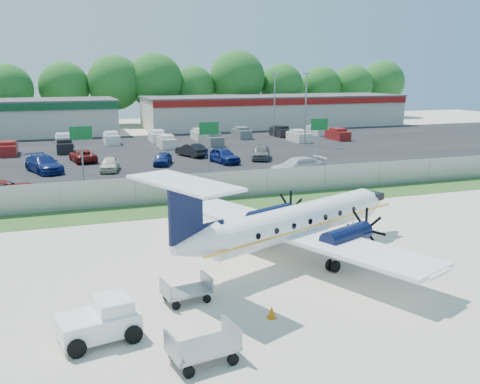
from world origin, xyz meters
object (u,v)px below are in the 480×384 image
object	(u,v)px
pushback_tug	(102,320)
baggage_cart_far	(203,347)
aircraft	(295,222)
baggage_cart_near	(187,291)

from	to	relation	value
pushback_tug	baggage_cart_far	distance (m)	4.01
aircraft	baggage_cart_far	distance (m)	10.91
aircraft	pushback_tug	distance (m)	11.47
aircraft	baggage_cart_near	size ratio (longest dim) A/B	7.56
baggage_cart_far	aircraft	bearing A→B (deg)	49.18
aircraft	pushback_tug	world-z (taller)	aircraft
aircraft	baggage_cart_near	xyz separation A→B (m)	(-6.45, -3.40, -1.42)
aircraft	baggage_cart_far	world-z (taller)	aircraft
baggage_cart_far	pushback_tug	bearing A→B (deg)	137.23
baggage_cart_near	aircraft	bearing A→B (deg)	27.77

